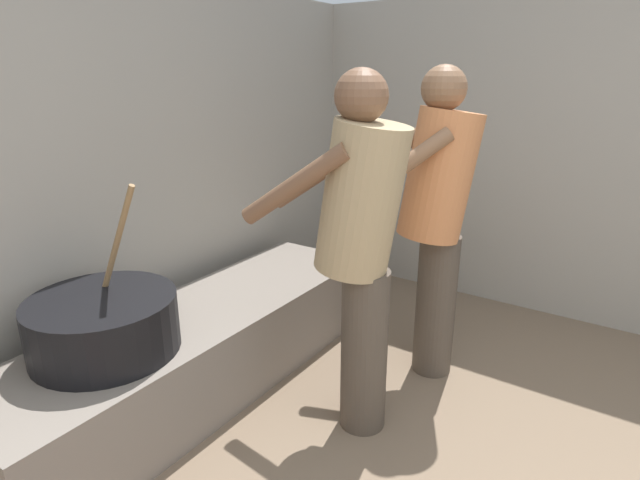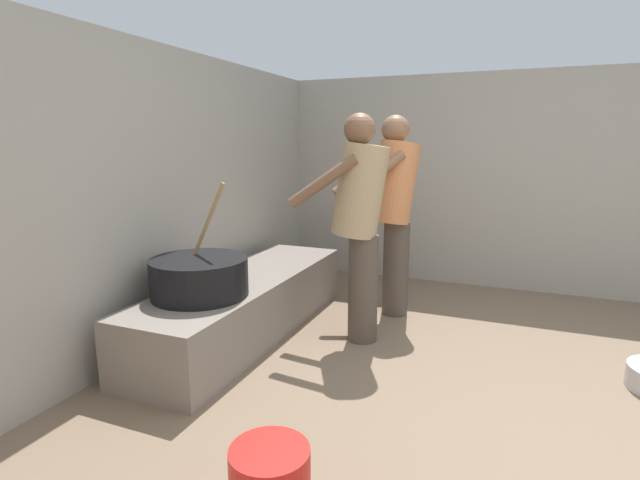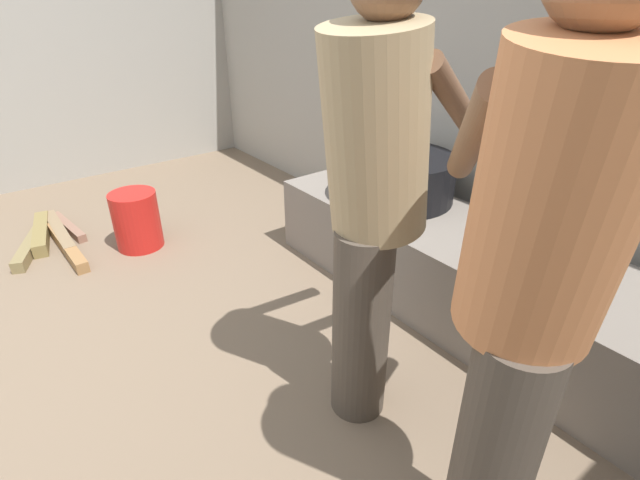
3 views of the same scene
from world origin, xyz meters
The scene contains 4 objects.
hearth_ledge centered at (0.62, 1.91, 0.21)m, with size 2.10×0.60×0.41m, color slate.
cooking_pot_main centered at (0.15, 1.95, 0.53)m, with size 0.59×0.59×0.69m.
cook_in_tan_shirt centered at (0.79, 1.14, 0.86)m, with size 0.46×0.69×1.52m.
cook_in_orange_shirt centered at (1.37, 1.05, 0.87)m, with size 0.66×0.69×1.53m.
Camera 1 is at (-0.91, 0.18, 1.51)m, focal length 28.86 mm.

